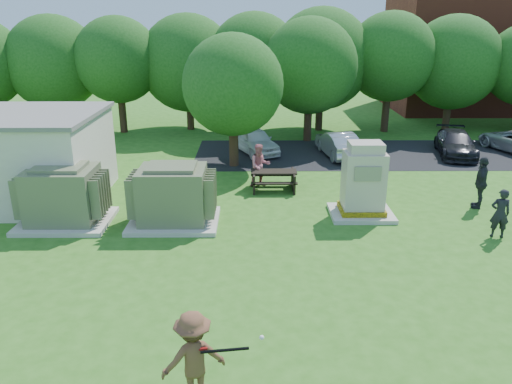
{
  "coord_description": "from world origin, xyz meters",
  "views": [
    {
      "loc": [
        -0.1,
        -11.32,
        6.71
      ],
      "look_at": [
        0.0,
        4.0,
        1.3
      ],
      "focal_mm": 35.0,
      "sensor_mm": 36.0,
      "label": 1
    }
  ],
  "objects_px": {
    "car_white": "(255,140)",
    "car_silver_a": "(338,144)",
    "batter": "(194,358)",
    "person_by_generator": "(500,213)",
    "generator_cabinet": "(363,184)",
    "person_walking_right": "(481,182)",
    "car_dark": "(456,144)",
    "transformer_right": "(173,196)",
    "picnic_table": "(274,178)",
    "person_at_picnic": "(260,165)",
    "transformer_left": "(63,197)"
  },
  "relations": [
    {
      "from": "person_at_picnic",
      "to": "car_silver_a",
      "type": "distance_m",
      "value": 6.18
    },
    {
      "from": "person_by_generator",
      "to": "transformer_left",
      "type": "bearing_deg",
      "value": 5.54
    },
    {
      "from": "generator_cabinet",
      "to": "car_dark",
      "type": "distance_m",
      "value": 10.4
    },
    {
      "from": "batter",
      "to": "car_dark",
      "type": "relative_size",
      "value": 0.44
    },
    {
      "from": "batter",
      "to": "car_silver_a",
      "type": "xyz_separation_m",
      "value": [
        5.37,
        17.02,
        -0.28
      ]
    },
    {
      "from": "transformer_right",
      "to": "picnic_table",
      "type": "distance_m",
      "value": 5.0
    },
    {
      "from": "transformer_right",
      "to": "person_walking_right",
      "type": "relative_size",
      "value": 1.55
    },
    {
      "from": "transformer_right",
      "to": "car_white",
      "type": "height_order",
      "value": "transformer_right"
    },
    {
      "from": "transformer_right",
      "to": "car_white",
      "type": "relative_size",
      "value": 0.8
    },
    {
      "from": "person_walking_right",
      "to": "car_white",
      "type": "xyz_separation_m",
      "value": [
        -8.25,
        7.97,
        -0.33
      ]
    },
    {
      "from": "generator_cabinet",
      "to": "car_silver_a",
      "type": "relative_size",
      "value": 0.7
    },
    {
      "from": "picnic_table",
      "to": "person_walking_right",
      "type": "distance_m",
      "value": 7.79
    },
    {
      "from": "car_white",
      "to": "generator_cabinet",
      "type": "bearing_deg",
      "value": -90.25
    },
    {
      "from": "transformer_left",
      "to": "generator_cabinet",
      "type": "distance_m",
      "value": 10.28
    },
    {
      "from": "car_dark",
      "to": "generator_cabinet",
      "type": "bearing_deg",
      "value": -116.94
    },
    {
      "from": "person_walking_right",
      "to": "car_silver_a",
      "type": "height_order",
      "value": "person_walking_right"
    },
    {
      "from": "person_walking_right",
      "to": "person_at_picnic",
      "type": "bearing_deg",
      "value": -85.83
    },
    {
      "from": "generator_cabinet",
      "to": "batter",
      "type": "relative_size",
      "value": 1.46
    },
    {
      "from": "transformer_right",
      "to": "person_at_picnic",
      "type": "relative_size",
      "value": 1.68
    },
    {
      "from": "car_white",
      "to": "car_silver_a",
      "type": "bearing_deg",
      "value": -33.53
    },
    {
      "from": "picnic_table",
      "to": "person_at_picnic",
      "type": "bearing_deg",
      "value": 139.46
    },
    {
      "from": "transformer_left",
      "to": "batter",
      "type": "height_order",
      "value": "transformer_left"
    },
    {
      "from": "person_at_picnic",
      "to": "batter",
      "type": "bearing_deg",
      "value": -109.12
    },
    {
      "from": "car_dark",
      "to": "person_at_picnic",
      "type": "bearing_deg",
      "value": -142.76
    },
    {
      "from": "car_dark",
      "to": "transformer_right",
      "type": "bearing_deg",
      "value": -134.43
    },
    {
      "from": "person_walking_right",
      "to": "car_silver_a",
      "type": "bearing_deg",
      "value": -129.11
    },
    {
      "from": "car_silver_a",
      "to": "person_at_picnic",
      "type": "bearing_deg",
      "value": 40.35
    },
    {
      "from": "transformer_left",
      "to": "car_dark",
      "type": "xyz_separation_m",
      "value": [
        16.71,
        8.8,
        -0.36
      ]
    },
    {
      "from": "person_at_picnic",
      "to": "car_white",
      "type": "relative_size",
      "value": 0.48
    },
    {
      "from": "batter",
      "to": "car_dark",
      "type": "bearing_deg",
      "value": -142.94
    },
    {
      "from": "person_by_generator",
      "to": "car_white",
      "type": "bearing_deg",
      "value": -43.49
    },
    {
      "from": "transformer_right",
      "to": "picnic_table",
      "type": "height_order",
      "value": "transformer_right"
    },
    {
      "from": "person_walking_right",
      "to": "car_silver_a",
      "type": "distance_m",
      "value": 8.3
    },
    {
      "from": "picnic_table",
      "to": "car_silver_a",
      "type": "distance_m",
      "value": 6.22
    },
    {
      "from": "person_at_picnic",
      "to": "car_dark",
      "type": "relative_size",
      "value": 0.43
    },
    {
      "from": "transformer_right",
      "to": "car_silver_a",
      "type": "distance_m",
      "value": 11.14
    },
    {
      "from": "generator_cabinet",
      "to": "transformer_right",
      "type": "bearing_deg",
      "value": -174.22
    },
    {
      "from": "batter",
      "to": "person_by_generator",
      "type": "distance_m",
      "value": 11.43
    },
    {
      "from": "car_silver_a",
      "to": "generator_cabinet",
      "type": "bearing_deg",
      "value": 77.66
    },
    {
      "from": "transformer_left",
      "to": "person_by_generator",
      "type": "height_order",
      "value": "transformer_left"
    },
    {
      "from": "person_by_generator",
      "to": "person_walking_right",
      "type": "height_order",
      "value": "person_walking_right"
    },
    {
      "from": "person_walking_right",
      "to": "transformer_right",
      "type": "bearing_deg",
      "value": -60.99
    },
    {
      "from": "picnic_table",
      "to": "person_by_generator",
      "type": "relative_size",
      "value": 1.14
    },
    {
      "from": "car_white",
      "to": "picnic_table",
      "type": "bearing_deg",
      "value": -106.27
    },
    {
      "from": "person_by_generator",
      "to": "batter",
      "type": "bearing_deg",
      "value": 49.14
    },
    {
      "from": "person_at_picnic",
      "to": "car_silver_a",
      "type": "bearing_deg",
      "value": 36.73
    },
    {
      "from": "picnic_table",
      "to": "person_walking_right",
      "type": "xyz_separation_m",
      "value": [
        7.5,
        -2.06,
        0.47
      ]
    },
    {
      "from": "generator_cabinet",
      "to": "car_dark",
      "type": "bearing_deg",
      "value": 51.55
    },
    {
      "from": "person_by_generator",
      "to": "picnic_table",
      "type": "bearing_deg",
      "value": -23.48
    },
    {
      "from": "person_at_picnic",
      "to": "person_walking_right",
      "type": "height_order",
      "value": "person_walking_right"
    }
  ]
}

